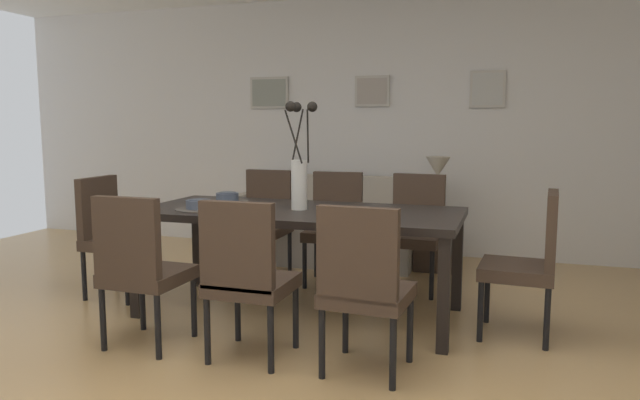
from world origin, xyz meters
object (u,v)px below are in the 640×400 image
at_px(dining_chair_far_right, 335,222).
at_px(framed_picture_left, 269,93).
at_px(dining_chair_head_west, 111,230).
at_px(centerpiece_vase, 299,168).
at_px(bowl_near_right, 227,196).
at_px(framed_picture_center, 372,91).
at_px(dining_chair_mid_left, 364,282).
at_px(side_table, 436,241).
at_px(dining_chair_near_left, 140,264).
at_px(bowl_near_left, 198,204).
at_px(table_lamp, 438,172).
at_px(sofa, 325,230).
at_px(dining_chair_head_east, 531,257).
at_px(dining_chair_far_left, 246,272).
at_px(dining_table, 299,219).
at_px(framed_picture_right, 488,89).
at_px(dining_chair_mid_right, 415,226).
at_px(dining_chair_near_right, 264,218).

distance_m(dining_chair_far_right, framed_picture_left, 2.04).
xyz_separation_m(dining_chair_head_west, centerpiece_vase, (1.54, 0.03, 0.51)).
bearing_deg(dining_chair_far_right, bowl_near_right, -134.18).
xyz_separation_m(dining_chair_head_west, framed_picture_center, (1.54, 2.19, 1.14)).
distance_m(dining_chair_mid_left, side_table, 2.47).
height_order(bowl_near_right, framed_picture_center, framed_picture_center).
relative_size(dining_chair_near_left, centerpiece_vase, 1.25).
distance_m(centerpiece_vase, side_table, 1.91).
relative_size(bowl_near_left, table_lamp, 0.33).
xyz_separation_m(dining_chair_mid_left, sofa, (-1.02, 2.55, -0.23)).
xyz_separation_m(dining_chair_head_west, sofa, (1.19, 1.71, -0.23)).
relative_size(dining_chair_mid_left, bowl_near_left, 5.41).
xyz_separation_m(dining_chair_mid_left, dining_chair_head_east, (0.84, 0.87, 0.00)).
distance_m(dining_chair_mid_left, framed_picture_center, 3.31).
distance_m(dining_chair_mid_left, bowl_near_left, 1.51).
distance_m(bowl_near_left, framed_picture_center, 2.62).
distance_m(bowl_near_right, framed_picture_center, 2.23).
xyz_separation_m(dining_chair_head_east, bowl_near_right, (-2.17, 0.21, 0.27)).
bearing_deg(dining_chair_far_left, dining_table, 90.56).
distance_m(framed_picture_center, framed_picture_right, 1.13).
distance_m(dining_chair_far_right, dining_chair_mid_left, 1.89).
distance_m(dining_chair_near_left, dining_chair_far_right, 1.90).
distance_m(dining_chair_far_left, dining_chair_mid_right, 1.89).
distance_m(dining_chair_near_left, sofa, 2.61).
bearing_deg(table_lamp, dining_chair_head_east, -64.18).
relative_size(dining_chair_head_east, framed_picture_center, 2.57).
height_order(dining_chair_near_left, dining_chair_mid_left, same).
bearing_deg(dining_chair_near_left, bowl_near_right, 89.54).
distance_m(dining_chair_mid_right, bowl_near_right, 1.51).
bearing_deg(framed_picture_right, dining_table, -117.56).
bearing_deg(dining_chair_far_right, framed_picture_center, 89.60).
xyz_separation_m(dining_chair_near_right, dining_chair_mid_left, (1.33, -1.77, 0.00)).
distance_m(dining_chair_far_left, table_lamp, 2.61).
relative_size(bowl_near_right, sofa, 0.09).
xyz_separation_m(dining_chair_near_right, side_table, (1.40, 0.69, -0.25)).
bearing_deg(framed_picture_left, dining_chair_near_right, -69.37).
bearing_deg(dining_chair_mid_right, framed_picture_center, 117.59).
height_order(dining_chair_mid_right, framed_picture_right, framed_picture_right).
distance_m(dining_chair_far_right, centerpiece_vase, 1.02).
relative_size(dining_chair_near_right, dining_chair_head_west, 1.00).
relative_size(dining_chair_far_left, dining_chair_head_west, 1.00).
distance_m(dining_chair_near_left, dining_chair_mid_left, 1.34).
xyz_separation_m(dining_chair_near_left, bowl_near_right, (0.01, 1.12, 0.27)).
height_order(dining_chair_near_right, framed_picture_left, framed_picture_left).
relative_size(centerpiece_vase, framed_picture_right, 2.09).
height_order(dining_table, dining_chair_head_east, dining_chair_head_east).
distance_m(dining_chair_near_right, dining_chair_head_west, 1.28).
xyz_separation_m(dining_table, bowl_near_left, (-0.66, -0.22, 0.11)).
xyz_separation_m(dining_chair_far_left, centerpiece_vase, (-0.01, 0.88, 0.51)).
xyz_separation_m(bowl_near_right, sofa, (0.32, 1.46, -0.50)).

